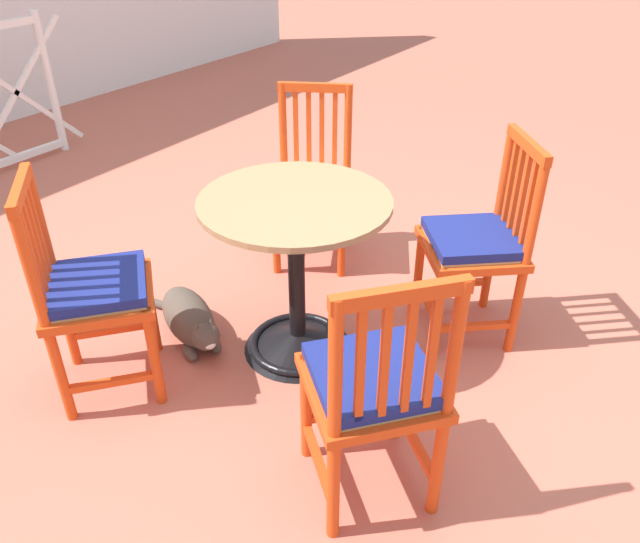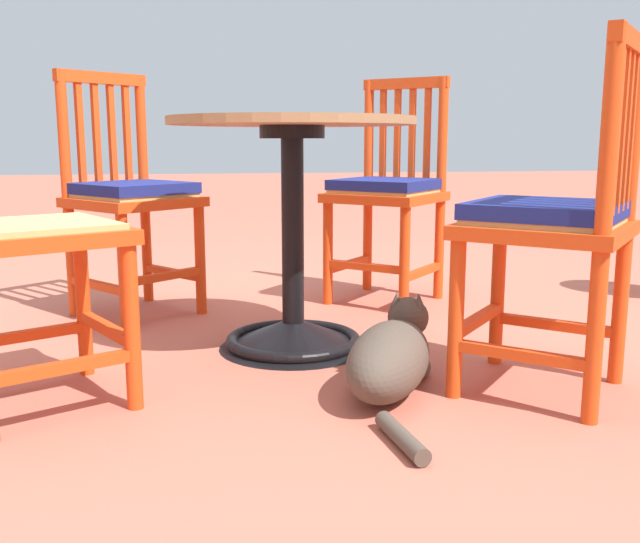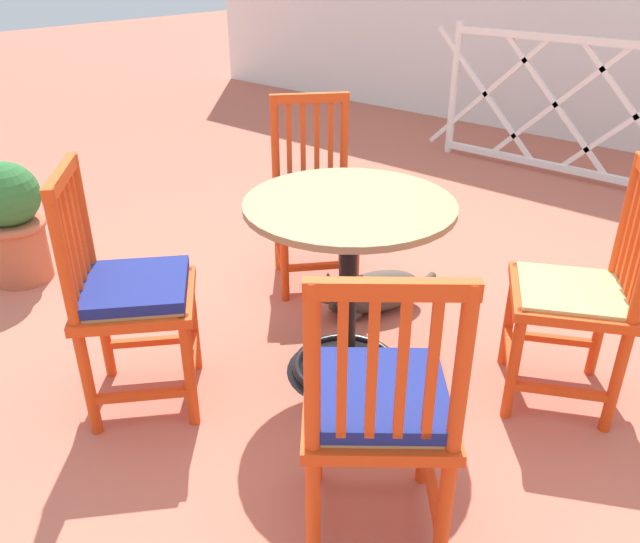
# 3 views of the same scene
# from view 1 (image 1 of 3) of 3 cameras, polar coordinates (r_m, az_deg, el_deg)

# --- Properties ---
(ground_plane) EXTENTS (24.00, 24.00, 0.00)m
(ground_plane) POSITION_cam_1_polar(r_m,az_deg,el_deg) (2.71, 1.07, -8.31)
(ground_plane) COLOR #BC604C
(cafe_table) EXTENTS (0.76, 0.76, 0.73)m
(cafe_table) POSITION_cam_1_polar(r_m,az_deg,el_deg) (2.62, -2.09, -2.11)
(cafe_table) COLOR black
(cafe_table) RESTS_ON ground_plane
(orange_chair_at_corner) EXTENTS (0.56, 0.56, 0.91)m
(orange_chair_at_corner) POSITION_cam_1_polar(r_m,az_deg,el_deg) (2.50, -20.20, -1.82)
(orange_chair_at_corner) COLOR #D64214
(orange_chair_at_corner) RESTS_ON ground_plane
(orange_chair_by_planter) EXTENTS (0.56, 0.56, 0.91)m
(orange_chair_by_planter) POSITION_cam_1_polar(r_m,az_deg,el_deg) (1.94, 4.99, -10.58)
(orange_chair_by_planter) COLOR #D64214
(orange_chair_by_planter) RESTS_ON ground_plane
(orange_chair_near_fence) EXTENTS (0.56, 0.56, 0.91)m
(orange_chair_near_fence) POSITION_cam_1_polar(r_m,az_deg,el_deg) (2.74, 14.17, 2.40)
(orange_chair_near_fence) COLOR #D64214
(orange_chair_near_fence) RESTS_ON ground_plane
(orange_chair_facing_out) EXTENTS (0.54, 0.54, 0.91)m
(orange_chair_facing_out) POSITION_cam_1_polar(r_m,az_deg,el_deg) (3.27, -0.68, 8.16)
(orange_chair_facing_out) COLOR #D64214
(orange_chair_facing_out) RESTS_ON ground_plane
(tabby_cat) EXTENTS (0.38, 0.72, 0.23)m
(tabby_cat) POSITION_cam_1_polar(r_m,az_deg,el_deg) (2.85, -11.81, -4.43)
(tabby_cat) COLOR #4C4238
(tabby_cat) RESTS_ON ground_plane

